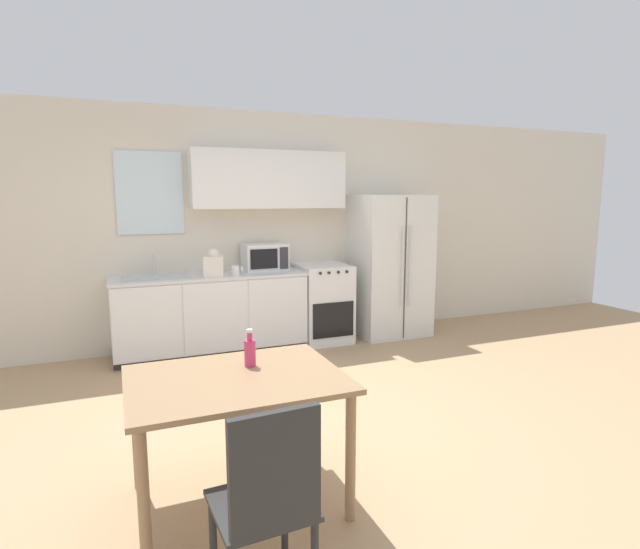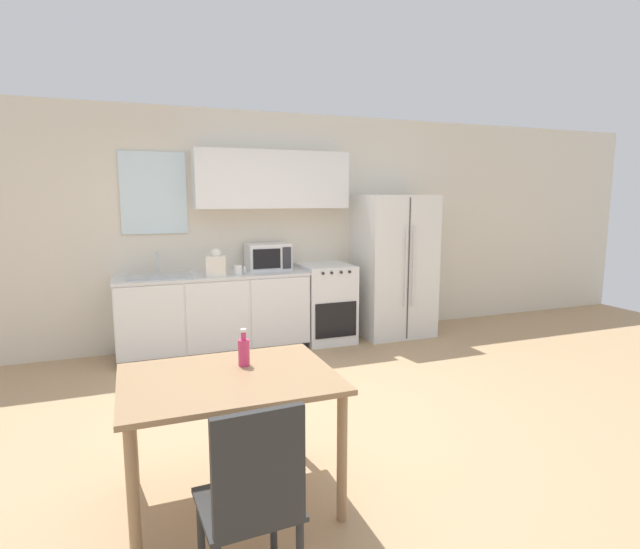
{
  "view_description": "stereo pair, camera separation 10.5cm",
  "coord_description": "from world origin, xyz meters",
  "views": [
    {
      "loc": [
        -1.24,
        -3.41,
        1.72
      ],
      "look_at": [
        0.41,
        0.58,
        1.05
      ],
      "focal_mm": 28.0,
      "sensor_mm": 36.0,
      "label": 1
    },
    {
      "loc": [
        -1.14,
        -3.45,
        1.72
      ],
      "look_at": [
        0.41,
        0.58,
        1.05
      ],
      "focal_mm": 28.0,
      "sensor_mm": 36.0,
      "label": 2
    }
  ],
  "objects": [
    {
      "name": "ground_plane",
      "position": [
        0.0,
        0.0,
        0.0
      ],
      "size": [
        12.0,
        12.0,
        0.0
      ],
      "primitive_type": "plane",
      "color": "tan"
    },
    {
      "name": "grocery_bag_0",
      "position": [
        -0.29,
        1.86,
        1.01
      ],
      "size": [
        0.24,
        0.22,
        0.3
      ],
      "rotation": [
        0.0,
        0.0,
        -0.24
      ],
      "color": "silver",
      "rests_on": "kitchen_counter"
    },
    {
      "name": "kitchen_sink",
      "position": [
        -0.86,
        2.04,
        0.9
      ],
      "size": [
        0.66,
        0.38,
        0.26
      ],
      "color": "#B7BABC",
      "rests_on": "kitchen_counter"
    },
    {
      "name": "drink_bottle",
      "position": [
        -0.55,
        -0.68,
        0.84
      ],
      "size": [
        0.07,
        0.07,
        0.22
      ],
      "color": "#DB386B",
      "rests_on": "dining_table"
    },
    {
      "name": "dining_chair_near",
      "position": [
        -0.73,
        -1.64,
        0.54
      ],
      "size": [
        0.42,
        0.42,
        0.93
      ],
      "rotation": [
        0.0,
        0.0,
        0.05
      ],
      "color": "#282828",
      "rests_on": "ground_plane"
    },
    {
      "name": "wall_back",
      "position": [
        0.06,
        2.33,
        1.44
      ],
      "size": [
        12.0,
        0.38,
        2.7
      ],
      "color": "beige",
      "rests_on": "ground_plane"
    },
    {
      "name": "refrigerator",
      "position": [
        1.93,
        1.98,
        0.87
      ],
      "size": [
        0.89,
        0.75,
        1.75
      ],
      "color": "silver",
      "rests_on": "ground_plane"
    },
    {
      "name": "oven_range",
      "position": [
        1.03,
        2.01,
        0.46
      ],
      "size": [
        0.59,
        0.66,
        0.93
      ],
      "color": "white",
      "rests_on": "ground_plane"
    },
    {
      "name": "dining_table",
      "position": [
        -0.67,
        -0.82,
        0.65
      ],
      "size": [
        1.16,
        0.87,
        0.75
      ],
      "color": "#997551",
      "rests_on": "ground_plane"
    },
    {
      "name": "coffee_mug",
      "position": [
        -0.04,
        1.87,
        0.94
      ],
      "size": [
        0.12,
        0.09,
        0.1
      ],
      "color": "white",
      "rests_on": "kitchen_counter"
    },
    {
      "name": "microwave",
      "position": [
        0.35,
        2.12,
        1.04
      ],
      "size": [
        0.49,
        0.36,
        0.31
      ],
      "color": "silver",
      "rests_on": "kitchen_counter"
    },
    {
      "name": "kitchen_counter",
      "position": [
        -0.3,
        2.03,
        0.45
      ],
      "size": [
        2.08,
        0.63,
        0.88
      ],
      "color": "#333333",
      "rests_on": "ground_plane"
    }
  ]
}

